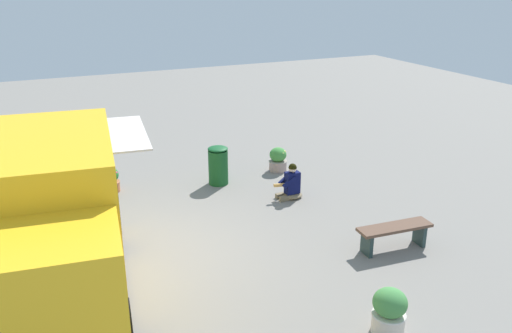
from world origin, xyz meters
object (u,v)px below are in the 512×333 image
at_px(planter_flowering_side, 278,160).
at_px(plaza_bench, 394,232).
at_px(food_truck, 54,228).
at_px(trash_bin, 218,165).
at_px(person_customer, 291,185).
at_px(planter_flowering_far, 389,311).
at_px(planter_flowering_near, 110,180).

relative_size(planter_flowering_side, plaza_bench, 0.43).
bearing_deg(food_truck, planter_flowering_side, -147.67).
distance_m(plaza_bench, trash_bin, 5.02).
relative_size(food_truck, trash_bin, 5.24).
height_order(planter_flowering_side, plaza_bench, planter_flowering_side).
xyz_separation_m(person_customer, trash_bin, (1.27, -1.57, 0.18)).
bearing_deg(plaza_bench, trash_bin, -67.55).
bearing_deg(planter_flowering_far, planter_flowering_side, -103.01).
bearing_deg(food_truck, planter_flowering_near, -109.97).
xyz_separation_m(planter_flowering_far, planter_flowering_side, (-1.59, -6.87, -0.05)).
xyz_separation_m(planter_flowering_near, planter_flowering_side, (-4.44, 0.40, 0.01)).
distance_m(planter_flowering_far, trash_bin, 6.67).
xyz_separation_m(planter_flowering_near, plaza_bench, (-4.54, 5.25, 0.06)).
bearing_deg(food_truck, person_customer, -159.84).
distance_m(food_truck, trash_bin, 5.51).
distance_m(person_customer, planter_flowering_far, 5.19).
height_order(planter_flowering_far, plaza_bench, planter_flowering_far).
distance_m(planter_flowering_side, plaza_bench, 4.84).
height_order(planter_flowering_near, trash_bin, trash_bin).
height_order(person_customer, trash_bin, trash_bin).
bearing_deg(planter_flowering_near, trash_bin, 166.86).
xyz_separation_m(plaza_bench, trash_bin, (1.92, -4.63, 0.13)).
xyz_separation_m(food_truck, plaza_bench, (-6.06, 1.07, -0.86)).
height_order(food_truck, trash_bin, food_truck).
distance_m(food_truck, plaza_bench, 6.21).
bearing_deg(trash_bin, planter_flowering_far, 91.92).
xyz_separation_m(planter_flowering_far, trash_bin, (0.22, -6.66, 0.13)).
bearing_deg(planter_flowering_side, planter_flowering_near, -5.21).
xyz_separation_m(food_truck, planter_flowering_side, (-5.96, -3.77, -0.91)).
relative_size(food_truck, plaza_bench, 3.42).
xyz_separation_m(planter_flowering_side, plaza_bench, (-0.10, 4.84, 0.05)).
distance_m(planter_flowering_near, planter_flowering_far, 7.81).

